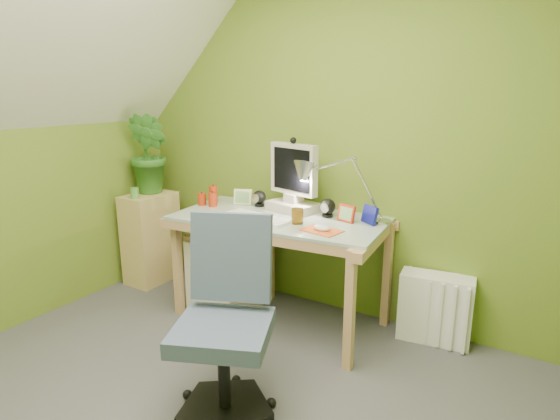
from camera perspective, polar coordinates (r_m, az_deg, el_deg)
The scene contains 19 objects.
wall_back at distance 3.23m, azimuth 5.69°, elevation 8.31°, with size 3.20×0.01×2.40m, color olive.
desk at distance 3.19m, azimuth -0.05°, elevation -7.19°, with size 1.37×0.69×0.74m, color tan, non-canonical shape.
monitor at distance 3.16m, azimuth 1.68°, elevation 4.30°, with size 0.36×0.21×0.50m, color beige, non-canonical shape.
speaker_left at distance 3.33m, azimuth -2.54°, elevation 1.42°, with size 0.09×0.09×0.11m, color black, non-canonical shape.
speaker_right at distance 3.06m, azimuth 5.83°, elevation 0.27°, with size 0.10×0.10×0.12m, color black, non-canonical shape.
keyboard at distance 2.99m, azimuth -2.77°, elevation -0.97°, with size 0.47×0.15×0.02m, color white.
mousepad at distance 2.77m, azimuth 5.09°, elevation -2.50°, with size 0.22×0.16×0.01m, color #DA5922.
mouse at distance 2.77m, azimuth 5.10°, elevation -2.20°, with size 0.11×0.07×0.04m, color silver.
amber_tumbler at distance 2.90m, azimuth 2.13°, elevation -0.76°, with size 0.07×0.07×0.09m, color #916515.
candle_cluster at distance 3.41m, azimuth -8.56°, elevation 1.73°, with size 0.17×0.15×0.13m, color #AF2D0F, non-canonical shape.
photo_frame_red at distance 2.97m, azimuth 8.08°, elevation -0.40°, with size 0.13×0.02×0.11m, color #B52A13.
photo_frame_blue at distance 2.95m, azimuth 10.88°, elevation -0.55°, with size 0.13×0.02×0.11m, color navy.
photo_frame_green at distance 3.39m, azimuth -4.54°, elevation 1.61°, with size 0.13×0.02×0.11m, color beige.
desk_lamp at distance 2.96m, azimuth 9.26°, elevation 4.35°, with size 0.56×0.24×0.60m, color silver, non-canonical shape.
side_ledge at distance 3.97m, azimuth -15.44°, elevation -3.29°, with size 0.27×0.42×0.73m, color tan.
potted_plant at distance 3.86m, azimuth -15.58°, elevation 6.64°, with size 0.35×0.28×0.64m, color #347125.
green_cup at distance 3.76m, azimuth -17.31°, elevation 1.99°, with size 0.06×0.06×0.08m, color #5A9C41.
task_chair at distance 2.28m, azimuth -7.02°, elevation -14.28°, with size 0.50×0.50×0.91m, color #3F4E68, non-canonical shape.
radiator at distance 3.14m, azimuth 18.39°, elevation -11.29°, with size 0.44×0.17×0.44m, color white.
Camera 1 is at (1.42, -1.28, 1.55)m, focal length 30.00 mm.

